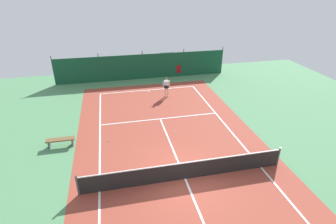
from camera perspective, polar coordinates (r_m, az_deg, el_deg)
ground_plane at (r=13.66m, az=3.64°, el=-13.94°), size 36.00×36.00×0.00m
court_surface at (r=13.66m, az=3.64°, el=-13.93°), size 11.02×26.60×0.01m
tennis_net at (r=13.33m, az=3.70°, el=-12.27°), size 10.12×0.10×1.10m
back_fence at (r=26.91m, az=-5.44°, el=8.76°), size 16.30×0.98×2.70m
tennis_player at (r=22.02m, az=-0.35°, el=5.58°), size 0.84×0.66×1.64m
tennis_ball_near_player at (r=16.76m, az=-12.49°, el=-5.90°), size 0.07×0.07×0.07m
parked_car at (r=28.86m, az=0.11°, el=10.47°), size 2.21×4.30×1.68m
courtside_bench at (r=16.92m, az=-21.83°, el=-5.65°), size 1.60×0.40×0.49m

